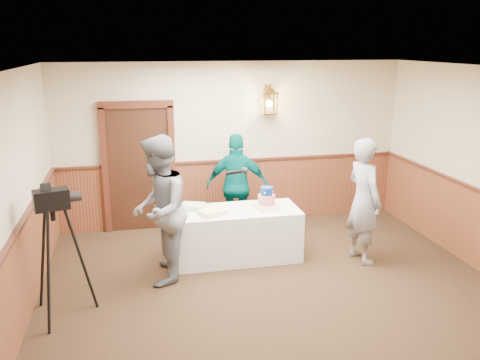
% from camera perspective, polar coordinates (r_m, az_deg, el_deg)
% --- Properties ---
extents(ground, '(7.00, 7.00, 0.00)m').
position_cam_1_polar(ground, '(6.07, 5.98, -15.54)').
color(ground, black).
rests_on(ground, ground).
extents(room_shell, '(6.02, 7.02, 2.81)m').
position_cam_1_polar(room_shell, '(5.86, 4.51, -0.44)').
color(room_shell, beige).
rests_on(room_shell, ground).
extents(display_table, '(1.80, 0.80, 0.75)m').
position_cam_1_polar(display_table, '(7.50, -0.33, -6.07)').
color(display_table, silver).
rests_on(display_table, ground).
extents(tiered_cake, '(0.34, 0.34, 0.32)m').
position_cam_1_polar(tiered_cake, '(7.40, 2.99, -2.27)').
color(tiered_cake, '#FBF2BD').
rests_on(tiered_cake, display_table).
extents(sheet_cake_yellow, '(0.42, 0.38, 0.07)m').
position_cam_1_polar(sheet_cake_yellow, '(7.16, -3.08, -3.64)').
color(sheet_cake_yellow, '#FFE598').
rests_on(sheet_cake_yellow, display_table).
extents(sheet_cake_green, '(0.40, 0.36, 0.08)m').
position_cam_1_polar(sheet_cake_green, '(7.42, -5.34, -3.00)').
color(sheet_cake_green, '#A0DA99').
rests_on(sheet_cake_green, display_table).
extents(interviewer, '(1.57, 1.10, 1.97)m').
position_cam_1_polar(interviewer, '(6.70, -9.11, -3.38)').
color(interviewer, slate).
rests_on(interviewer, ground).
extents(baker, '(0.56, 0.74, 1.82)m').
position_cam_1_polar(baker, '(7.47, 13.72, -2.27)').
color(baker, gray).
rests_on(baker, ground).
extents(assistant_p, '(1.07, 0.63, 1.70)m').
position_cam_1_polar(assistant_p, '(8.23, -0.31, -0.63)').
color(assistant_p, '#00504F').
rests_on(assistant_p, ground).
extents(tv_camera_rig, '(0.60, 0.56, 1.53)m').
position_cam_1_polar(tv_camera_rig, '(6.22, -19.80, -8.53)').
color(tv_camera_rig, black).
rests_on(tv_camera_rig, ground).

